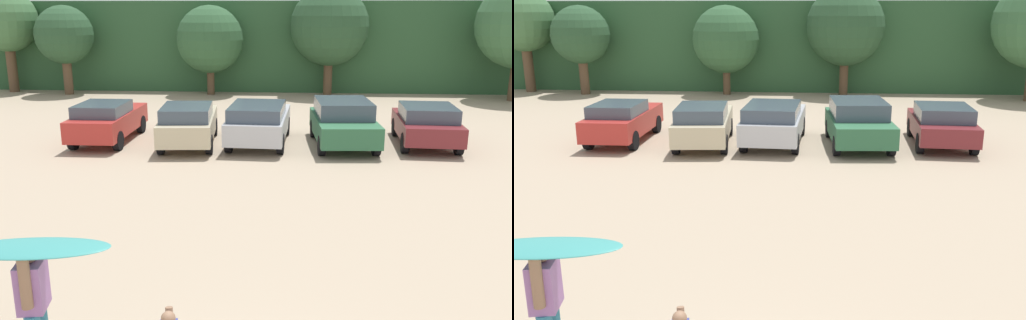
% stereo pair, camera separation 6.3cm
% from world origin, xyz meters
% --- Properties ---
extents(hillside_ridge, '(108.00, 12.00, 5.09)m').
position_xyz_m(hillside_ridge, '(0.00, 33.13, 2.55)').
color(hillside_ridge, '#2D5633').
rests_on(hillside_ridge, ground_plane).
extents(tree_far_left, '(3.48, 3.48, 5.76)m').
position_xyz_m(tree_far_left, '(-15.37, 26.35, 3.97)').
color(tree_far_left, brown).
rests_on(tree_far_left, ground_plane).
extents(tree_right, '(3.17, 3.17, 4.87)m').
position_xyz_m(tree_right, '(-11.77, 25.60, 3.25)').
color(tree_right, brown).
rests_on(tree_right, ground_plane).
extents(tree_far_right, '(3.68, 3.68, 4.87)m').
position_xyz_m(tree_far_right, '(-3.78, 26.16, 3.02)').
color(tree_far_right, brown).
rests_on(tree_far_right, ground_plane).
extents(tree_center, '(4.28, 4.28, 5.88)m').
position_xyz_m(tree_center, '(2.75, 26.49, 3.73)').
color(tree_center, brown).
rests_on(tree_center, ground_plane).
extents(parked_car_red, '(1.76, 4.22, 1.44)m').
position_xyz_m(parked_car_red, '(-5.67, 14.48, 0.77)').
color(parked_car_red, '#B72D28').
rests_on(parked_car_red, ground_plane).
extents(parked_car_champagne, '(2.12, 4.39, 1.46)m').
position_xyz_m(parked_car_champagne, '(-2.68, 14.11, 0.78)').
color(parked_car_champagne, beige).
rests_on(parked_car_champagne, ground_plane).
extents(parked_car_silver, '(2.10, 4.44, 1.48)m').
position_xyz_m(parked_car_silver, '(-0.26, 14.43, 0.81)').
color(parked_car_silver, silver).
rests_on(parked_car_silver, ground_plane).
extents(parked_car_forest_green, '(2.22, 4.17, 1.56)m').
position_xyz_m(parked_car_forest_green, '(2.65, 14.46, 0.83)').
color(parked_car_forest_green, '#2D6642').
rests_on(parked_car_forest_green, ground_plane).
extents(parked_car_maroon, '(2.10, 4.02, 1.41)m').
position_xyz_m(parked_car_maroon, '(5.52, 14.70, 0.76)').
color(parked_car_maroon, maroon).
rests_on(parked_car_maroon, ground_plane).
extents(person_adult, '(0.39, 0.75, 1.74)m').
position_xyz_m(person_adult, '(-2.26, 1.89, 0.98)').
color(person_adult, teal).
rests_on(person_adult, ground_plane).
extents(surfboard_teal, '(1.96, 0.79, 0.13)m').
position_xyz_m(surfboard_teal, '(-2.16, 1.80, 1.70)').
color(surfboard_teal, teal).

